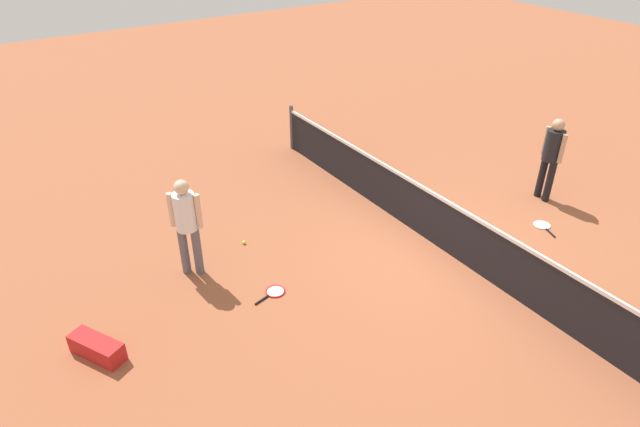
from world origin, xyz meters
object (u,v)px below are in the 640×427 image
object	(u,v)px
tennis_ball_baseline	(244,242)
equipment_bag	(95,347)
player_far_side	(552,153)
tennis_racket_far_player	(543,226)
player_near_side	(186,220)
tennis_racket_near_player	(274,292)

from	to	relation	value
tennis_ball_baseline	equipment_bag	xyz separation A→B (m)	(1.29, -2.86, 0.11)
player_far_side	tennis_racket_far_player	world-z (taller)	player_far_side
tennis_ball_baseline	player_near_side	bearing A→B (deg)	-75.46
tennis_racket_near_player	equipment_bag	xyz separation A→B (m)	(-0.18, -2.65, 0.13)
player_near_side	equipment_bag	size ratio (longest dim) A/B	2.03
tennis_ball_baseline	equipment_bag	distance (m)	3.14
tennis_ball_baseline	tennis_racket_near_player	bearing A→B (deg)	-8.30
tennis_racket_near_player	tennis_racket_far_player	world-z (taller)	same
tennis_racket_near_player	tennis_ball_baseline	bearing A→B (deg)	171.70
tennis_ball_baseline	player_far_side	bearing A→B (deg)	72.44
tennis_racket_near_player	equipment_bag	bearing A→B (deg)	-93.98
player_far_side	equipment_bag	bearing A→B (deg)	-93.63
tennis_racket_near_player	tennis_ball_baseline	world-z (taller)	tennis_ball_baseline
player_far_side	tennis_racket_near_player	xyz separation A→B (m)	(-0.37, -6.01, -1.00)
player_far_side	tennis_racket_far_player	bearing A→B (deg)	-51.04
player_far_side	tennis_racket_near_player	bearing A→B (deg)	-93.48
player_far_side	player_near_side	bearing A→B (deg)	-102.83
tennis_racket_far_player	tennis_ball_baseline	xyz separation A→B (m)	(-2.54, -4.92, 0.02)
player_far_side	tennis_racket_near_player	size ratio (longest dim) A/B	2.80
player_far_side	equipment_bag	xyz separation A→B (m)	(-0.55, -8.66, -0.87)
tennis_racket_far_player	tennis_ball_baseline	bearing A→B (deg)	-117.33
tennis_racket_near_player	tennis_racket_far_player	xyz separation A→B (m)	(1.07, 5.14, 0.00)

